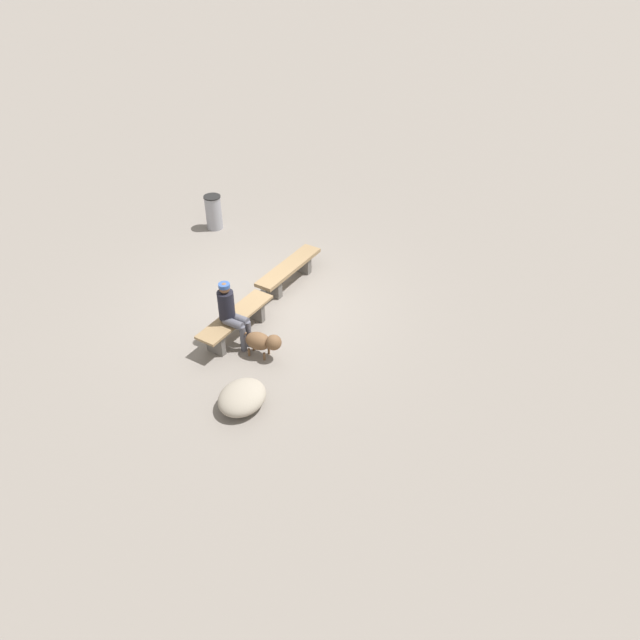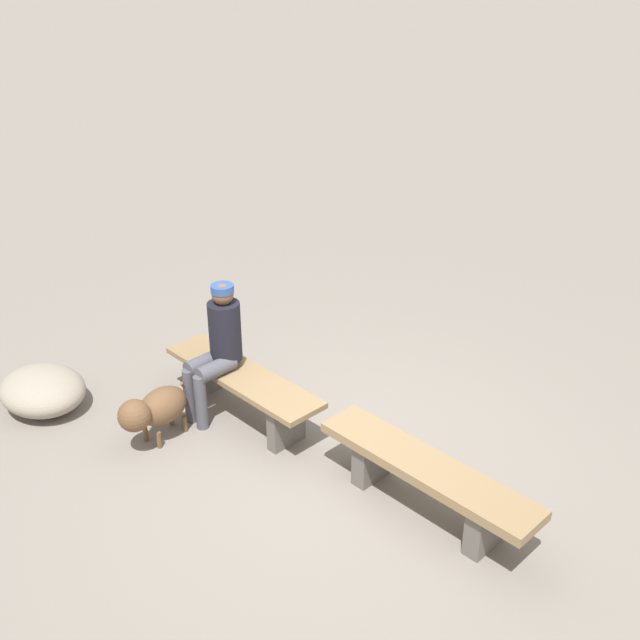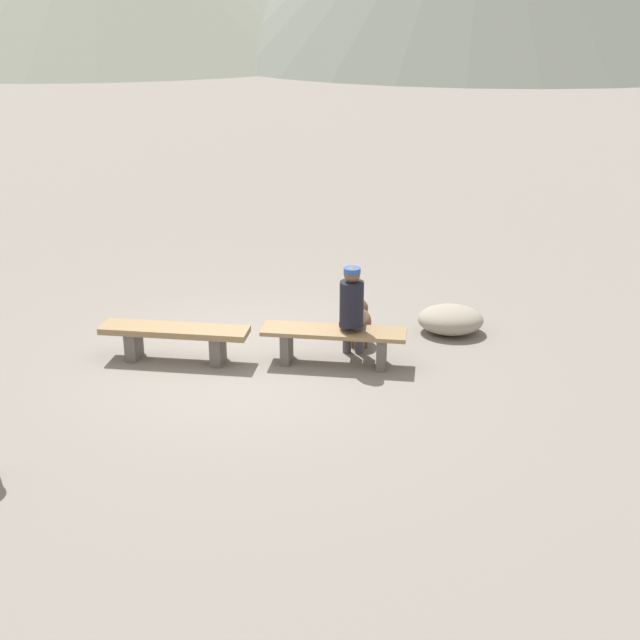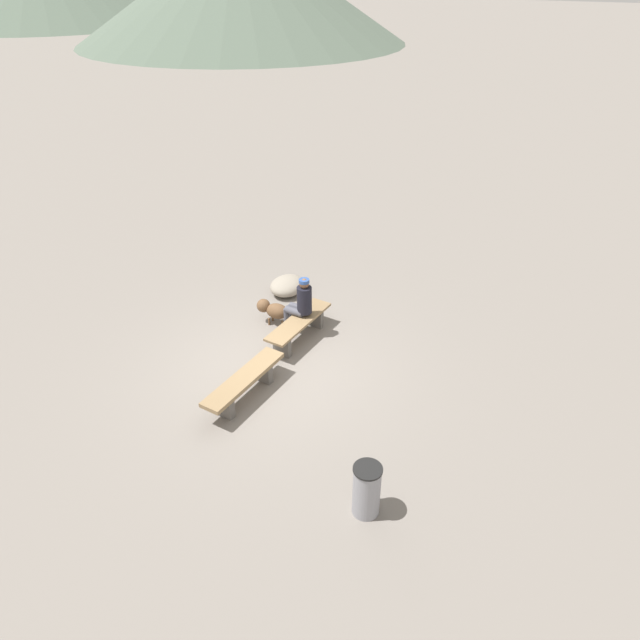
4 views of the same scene
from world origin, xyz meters
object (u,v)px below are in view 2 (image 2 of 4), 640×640
object	(u,v)px
seated_person	(218,343)
dog	(154,409)
boulder	(43,390)
bench_right	(242,386)
bench_left	(426,476)

from	to	relation	value
seated_person	dog	size ratio (longest dim) A/B	1.61
seated_person	boulder	xyz separation A→B (m)	(1.39, 0.97, -0.54)
bench_right	boulder	distance (m)	1.92
bench_right	dog	world-z (taller)	dog
bench_left	bench_right	world-z (taller)	bench_right
bench_left	bench_right	bearing A→B (deg)	4.92
dog	boulder	distance (m)	1.31
bench_left	boulder	distance (m)	3.71
dog	boulder	bearing A→B (deg)	-78.16
boulder	bench_right	bearing A→B (deg)	-147.32
bench_right	dog	xyz separation A→B (m)	(0.34, 0.75, -0.00)
seated_person	dog	world-z (taller)	seated_person
bench_right	dog	bearing A→B (deg)	73.57
bench_right	bench_left	bearing A→B (deg)	-175.08
dog	seated_person	bearing A→B (deg)	169.14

